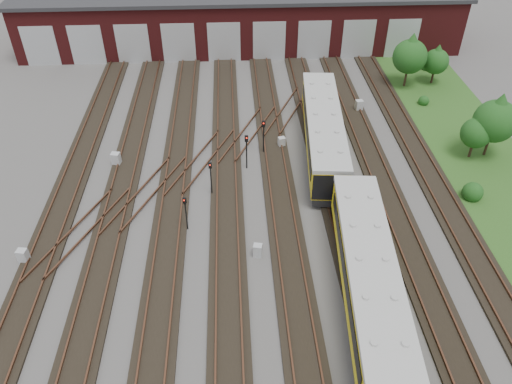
{
  "coord_description": "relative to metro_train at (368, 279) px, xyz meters",
  "views": [
    {
      "loc": [
        -1.42,
        -19.66,
        23.39
      ],
      "look_at": [
        0.07,
        7.35,
        2.0
      ],
      "focal_mm": 35.0,
      "sensor_mm": 36.0,
      "label": 1
    }
  ],
  "objects": [
    {
      "name": "ground",
      "position": [
        -6.0,
        0.89,
        -1.97
      ],
      "size": [
        120.0,
        120.0,
        0.0
      ],
      "primitive_type": "plane",
      "color": "#454240",
      "rests_on": "ground"
    },
    {
      "name": "track_network",
      "position": [
        -6.17,
        1.48,
        -1.86
      ],
      "size": [
        30.4,
        70.0,
        0.33
      ],
      "color": "black",
      "rests_on": "ground"
    },
    {
      "name": "maintenance_shed",
      "position": [
        -6.01,
        40.87,
        1.24
      ],
      "size": [
        51.0,
        12.5,
        6.35
      ],
      "color": "#501415",
      "rests_on": "ground"
    },
    {
      "name": "grass_verge",
      "position": [
        13.0,
        10.89,
        -1.94
      ],
      "size": [
        8.0,
        55.0,
        0.05
      ],
      "primitive_type": "cube",
      "color": "#264818",
      "rests_on": "ground"
    },
    {
      "name": "metro_train",
      "position": [
        0.0,
        0.0,
        0.0
      ],
      "size": [
        4.14,
        47.67,
        3.2
      ],
      "rotation": [
        0.0,
        0.0,
        -0.09
      ],
      "color": "black",
      "rests_on": "ground"
    },
    {
      "name": "signal_mast_0",
      "position": [
        -10.74,
        6.92,
        -0.2
      ],
      "size": [
        0.26,
        0.25,
        2.75
      ],
      "rotation": [
        0.0,
        0.0,
        -0.31
      ],
      "color": "black",
      "rests_on": "ground"
    },
    {
      "name": "signal_mast_1",
      "position": [
        -9.11,
        10.64,
        -0.1
      ],
      "size": [
        0.24,
        0.22,
        2.92
      ],
      "rotation": [
        0.0,
        0.0,
        0.01
      ],
      "color": "black",
      "rests_on": "ground"
    },
    {
      "name": "signal_mast_2",
      "position": [
        -4.89,
        16.0,
        0.03
      ],
      "size": [
        0.3,
        0.28,
        3.1
      ],
      "rotation": [
        0.0,
        0.0,
        -0.17
      ],
      "color": "black",
      "rests_on": "ground"
    },
    {
      "name": "signal_mast_3",
      "position": [
        -6.36,
        13.92,
        0.01
      ],
      "size": [
        0.28,
        0.27,
        3.06
      ],
      "rotation": [
        0.0,
        0.0,
        0.12
      ],
      "color": "black",
      "rests_on": "ground"
    },
    {
      "name": "relay_cabinet_0",
      "position": [
        -21.0,
        4.36,
        -1.45
      ],
      "size": [
        0.69,
        0.6,
        1.03
      ],
      "primitive_type": "cube",
      "rotation": [
        0.0,
        0.0,
        -0.16
      ],
      "color": "#B2B5B8",
      "rests_on": "ground"
    },
    {
      "name": "relay_cabinet_1",
      "position": [
        -16.86,
        14.94,
        -1.41
      ],
      "size": [
        0.77,
        0.69,
        1.12
      ],
      "primitive_type": "cube",
      "rotation": [
        0.0,
        0.0,
        -0.2
      ],
      "color": "#B2B5B8",
      "rests_on": "ground"
    },
    {
      "name": "relay_cabinet_2",
      "position": [
        -6.05,
        4.09,
        -1.5
      ],
      "size": [
        0.65,
        0.58,
        0.94
      ],
      "primitive_type": "cube",
      "rotation": [
        0.0,
        0.0,
        -0.21
      ],
      "color": "#B2B5B8",
      "rests_on": "ground"
    },
    {
      "name": "relay_cabinet_3",
      "position": [
        -3.28,
        16.87,
        -1.51
      ],
      "size": [
        0.66,
        0.59,
        0.93
      ],
      "primitive_type": "cube",
      "rotation": [
        0.0,
        0.0,
        0.27
      ],
      "color": "#B2B5B8",
      "rests_on": "ground"
    },
    {
      "name": "relay_cabinet_4",
      "position": [
        4.63,
        22.72,
        -1.43
      ],
      "size": [
        0.74,
        0.65,
        1.09
      ],
      "primitive_type": "cube",
      "rotation": [
        0.0,
        0.0,
        0.18
      ],
      "color": "#B2B5B8",
      "rests_on": "ground"
    },
    {
      "name": "tree_0",
      "position": [
        10.49,
        27.62,
        1.64
      ],
      "size": [
        3.39,
        3.39,
        5.61
      ],
      "color": "#2F2015",
      "rests_on": "ground"
    },
    {
      "name": "tree_1",
      "position": [
        13.51,
        28.1,
        0.73
      ],
      "size": [
        2.53,
        2.53,
        4.2
      ],
      "color": "#2F2015",
      "rests_on": "ground"
    },
    {
      "name": "tree_2",
      "position": [
        13.48,
        14.7,
        1.69
      ],
      "size": [
        3.44,
        3.44,
        5.7
      ],
      "color": "#2F2015",
      "rests_on": "ground"
    },
    {
      "name": "tree_3",
      "position": [
        12.11,
        14.48,
        0.65
      ],
      "size": [
        2.47,
        2.47,
        4.09
      ],
      "color": "#2F2015",
      "rests_on": "ground"
    },
    {
      "name": "bush_0",
      "position": [
        10.16,
        9.18,
        -1.21
      ],
      "size": [
        1.52,
        1.52,
        1.52
      ],
      "primitive_type": "sphere",
      "color": "#184112",
      "rests_on": "ground"
    },
    {
      "name": "bush_1",
      "position": [
        11.21,
        23.64,
        -1.45
      ],
      "size": [
        1.03,
        1.03,
        1.03
      ],
      "primitive_type": "sphere",
      "color": "#184112",
      "rests_on": "ground"
    },
    {
      "name": "bush_2",
      "position": [
        14.18,
        31.39,
        -1.28
      ],
      "size": [
        1.37,
        1.37,
        1.37
      ],
      "primitive_type": "sphere",
      "color": "#184112",
      "rests_on": "ground"
    }
  ]
}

